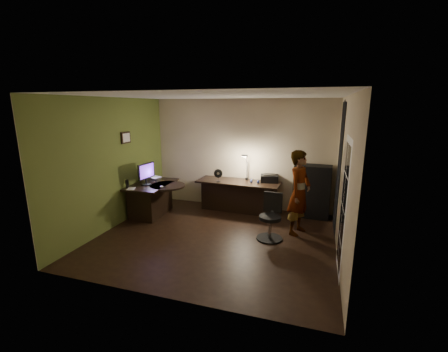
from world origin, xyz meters
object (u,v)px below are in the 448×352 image
(cabinet, at_px, (312,191))
(office_chair, at_px, (270,217))
(desk_left, at_px, (153,199))
(person, at_px, (299,193))
(monitor, at_px, (146,177))
(desk_right, at_px, (238,196))

(cabinet, xyz_separation_m, office_chair, (-0.71, -1.53, -0.16))
(desk_left, xyz_separation_m, person, (3.35, -0.03, 0.47))
(desk_left, distance_m, monitor, 0.59)
(cabinet, height_order, person, person)
(office_chair, bearing_deg, cabinet, 69.32)
(desk_left, distance_m, office_chair, 2.91)
(monitor, bearing_deg, cabinet, 22.50)
(cabinet, bearing_deg, desk_right, -171.68)
(desk_right, relative_size, cabinet, 1.64)
(desk_left, relative_size, person, 0.78)
(cabinet, distance_m, office_chair, 1.69)
(desk_left, height_order, monitor, monitor)
(desk_right, relative_size, office_chair, 2.24)
(cabinet, bearing_deg, person, -98.73)
(desk_left, relative_size, desk_right, 0.66)
(desk_left, xyz_separation_m, desk_right, (1.86, 0.86, -0.00))
(office_chair, height_order, person, person)
(desk_right, relative_size, monitor, 3.61)
(office_chair, bearing_deg, desk_left, 174.14)
(monitor, bearing_deg, person, 6.70)
(desk_left, distance_m, desk_right, 2.05)
(desk_right, xyz_separation_m, monitor, (-1.91, -1.01, 0.57))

